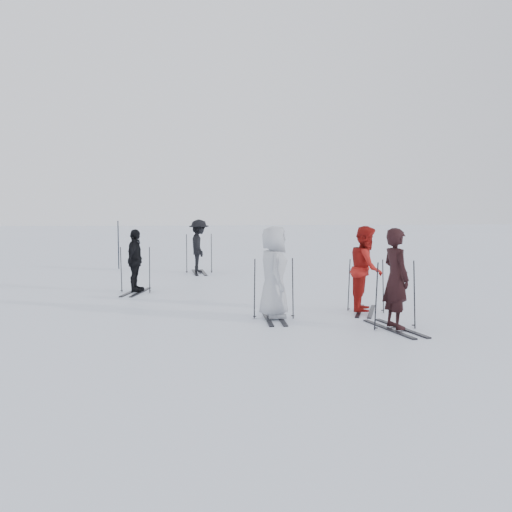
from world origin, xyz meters
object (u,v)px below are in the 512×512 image
at_px(skier_uphill_left, 135,262).
at_px(skier_uphill_far, 199,247).
at_px(skier_red, 366,270).
at_px(skier_grey, 274,273).
at_px(piste_marker, 118,245).
at_px(skier_near_dark, 396,280).

height_order(skier_uphill_left, skier_uphill_far, skier_uphill_far).
height_order(skier_red, skier_uphill_left, skier_red).
xyz_separation_m(skier_grey, skier_uphill_far, (-1.36, 8.06, -0.01)).
distance_m(skier_uphill_far, piste_marker, 3.30).
distance_m(skier_red, piste_marker, 11.12).
height_order(skier_red, skier_grey, skier_grey).
bearing_deg(skier_uphill_left, skier_grey, -129.54).
height_order(skier_uphill_far, piste_marker, skier_uphill_far).
relative_size(skier_near_dark, piste_marker, 1.04).
xyz_separation_m(skier_red, skier_uphill_far, (-3.36, 7.56, -0.00)).
relative_size(skier_near_dark, skier_grey, 1.00).
distance_m(skier_red, skier_uphill_far, 8.27).
xyz_separation_m(skier_near_dark, skier_uphill_far, (-3.36, 9.29, -0.01)).
relative_size(skier_red, skier_uphill_left, 1.11).
bearing_deg(skier_grey, skier_uphill_far, 11.02).
height_order(skier_red, piste_marker, skier_red).
bearing_deg(skier_near_dark, piste_marker, 17.92).
relative_size(skier_near_dark, skier_red, 1.01).
xyz_separation_m(skier_red, skier_grey, (-2.00, -0.50, 0.01)).
bearing_deg(piste_marker, skier_uphill_left, -78.84).
distance_m(skier_red, skier_grey, 2.06).
height_order(skier_grey, skier_uphill_far, skier_grey).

